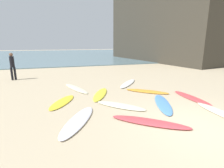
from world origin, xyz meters
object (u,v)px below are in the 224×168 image
at_px(surfboard_6, 147,91).
at_px(beachgoer_near, 12,65).
at_px(surfboard_7, 128,83).
at_px(surfboard_8, 220,113).
at_px(surfboard_3, 121,106).
at_px(surfboard_2, 100,94).
at_px(surfboard_1, 191,98).
at_px(surfboard_0, 76,88).
at_px(surfboard_5, 163,104).
at_px(surfboard_10, 62,102).
at_px(surfboard_4, 78,121).
at_px(surfboard_9, 150,122).

relative_size(surfboard_6, beachgoer_near, 1.21).
distance_m(surfboard_7, surfboard_8, 5.38).
bearing_deg(surfboard_3, surfboard_2, 57.85).
bearing_deg(surfboard_1, surfboard_0, -32.93).
bearing_deg(beachgoer_near, surfboard_5, -77.27).
bearing_deg(surfboard_3, surfboard_5, -54.25).
bearing_deg(surfboard_10, surfboard_4, 129.55).
relative_size(surfboard_4, beachgoer_near, 1.34).
bearing_deg(beachgoer_near, surfboard_0, -75.21).
relative_size(surfboard_3, surfboard_8, 0.95).
height_order(surfboard_7, surfboard_9, same).
bearing_deg(surfboard_1, beachgoer_near, -37.82).
height_order(surfboard_2, surfboard_5, surfboard_2).
relative_size(surfboard_3, surfboard_9, 0.85).
height_order(surfboard_1, surfboard_5, surfboard_5).
distance_m(surfboard_2, surfboard_4, 2.98).
bearing_deg(surfboard_1, surfboard_3, 1.11).
bearing_deg(surfboard_8, surfboard_2, -41.28).
xyz_separation_m(surfboard_6, beachgoer_near, (-7.13, 5.37, 0.98)).
bearing_deg(surfboard_8, surfboard_9, 1.76).
relative_size(surfboard_4, surfboard_10, 1.24).
xyz_separation_m(surfboard_3, beachgoer_near, (-5.12, 6.90, 0.98)).
relative_size(surfboard_8, beachgoer_near, 1.22).
distance_m(surfboard_8, surfboard_10, 6.08).
xyz_separation_m(surfboard_1, beachgoer_near, (-8.55, 6.90, 0.99)).
bearing_deg(surfboard_4, surfboard_2, -89.21).
relative_size(surfboard_0, surfboard_7, 0.99).
bearing_deg(surfboard_9, surfboard_0, -121.62).
distance_m(surfboard_4, surfboard_5, 3.54).
distance_m(surfboard_0, beachgoer_near, 5.31).
distance_m(surfboard_3, surfboard_9, 1.69).
height_order(surfboard_4, surfboard_10, surfboard_4).
xyz_separation_m(surfboard_3, surfboard_5, (1.73, -0.30, -0.00)).
xyz_separation_m(surfboard_6, surfboard_8, (1.16, -3.25, -0.01)).
xyz_separation_m(surfboard_8, surfboard_10, (-5.35, 2.89, -0.00)).
bearing_deg(surfboard_6, surfboard_9, 12.92).
relative_size(surfboard_1, surfboard_7, 0.89).
relative_size(surfboard_5, surfboard_9, 0.99).
bearing_deg(surfboard_9, surfboard_7, -156.70).
height_order(surfboard_1, surfboard_4, surfboard_4).
bearing_deg(surfboard_10, surfboard_5, -172.66).
bearing_deg(surfboard_7, surfboard_6, -44.12).
xyz_separation_m(surfboard_0, surfboard_9, (1.76, -4.90, 0.01)).
bearing_deg(surfboard_10, beachgoer_near, -34.95).
distance_m(surfboard_1, surfboard_6, 2.09).
xyz_separation_m(surfboard_7, beachgoer_near, (-6.89, 3.42, 0.98)).
relative_size(surfboard_0, surfboard_2, 1.13).
distance_m(surfboard_5, surfboard_6, 1.85).
xyz_separation_m(surfboard_2, surfboard_9, (0.75, -3.42, 0.01)).
height_order(surfboard_0, surfboard_4, surfboard_4).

